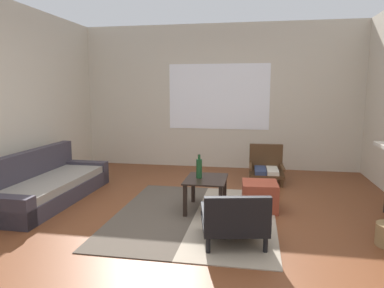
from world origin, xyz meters
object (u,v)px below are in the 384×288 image
at_px(couch, 46,186).
at_px(ottoman_orange, 260,196).
at_px(glass_bottle, 199,168).
at_px(armchair_striped_foreground, 234,219).
at_px(armchair_by_window, 266,166).
at_px(coffee_table, 206,185).

height_order(couch, ottoman_orange, couch).
xyz_separation_m(ottoman_orange, glass_bottle, (-0.75, -0.15, 0.36)).
bearing_deg(glass_bottle, ottoman_orange, 11.04).
xyz_separation_m(armchair_striped_foreground, ottoman_orange, (0.25, 1.07, -0.08)).
distance_m(armchair_by_window, armchair_striped_foreground, 2.51).
height_order(ottoman_orange, glass_bottle, glass_bottle).
height_order(armchair_by_window, armchair_striped_foreground, armchair_by_window).
relative_size(armchair_striped_foreground, glass_bottle, 2.50).
distance_m(ottoman_orange, glass_bottle, 0.84).
bearing_deg(armchair_striped_foreground, ottoman_orange, 76.68).
height_order(coffee_table, armchair_by_window, armchair_by_window).
relative_size(coffee_table, armchair_striped_foreground, 0.85).
distance_m(coffee_table, armchair_striped_foreground, 1.01).
bearing_deg(ottoman_orange, glass_bottle, -168.96).
height_order(couch, coffee_table, couch).
distance_m(couch, coffee_table, 2.21).
distance_m(armchair_striped_foreground, glass_bottle, 1.09).
xyz_separation_m(coffee_table, armchair_striped_foreground, (0.41, -0.92, -0.08)).
distance_m(couch, armchair_by_window, 3.35).
bearing_deg(coffee_table, ottoman_orange, 12.83).
relative_size(armchair_by_window, ottoman_orange, 1.38).
height_order(armchair_by_window, ottoman_orange, armchair_by_window).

